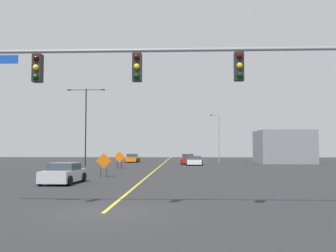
# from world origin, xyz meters

# --- Properties ---
(ground) EXTENTS (152.80, 152.80, 0.00)m
(ground) POSITION_xyz_m (0.00, 0.00, 0.00)
(ground) COLOR #2D2D30
(road_centre_stripe) EXTENTS (0.16, 84.89, 0.01)m
(road_centre_stripe) POSITION_xyz_m (0.00, 42.45, 0.00)
(road_centre_stripe) COLOR yellow
(road_centre_stripe) RESTS_ON ground
(traffic_signal_assembly) EXTENTS (15.12, 0.44, 6.48)m
(traffic_signal_assembly) POSITION_xyz_m (3.11, -0.02, 5.01)
(traffic_signal_assembly) COLOR gray
(traffic_signal_assembly) RESTS_ON ground
(street_lamp_near_right) EXTENTS (4.81, 0.24, 9.88)m
(street_lamp_near_right) POSITION_xyz_m (-9.37, 32.59, 5.83)
(street_lamp_near_right) COLOR black
(street_lamp_near_right) RESTS_ON ground
(street_lamp_mid_right) EXTENTS (1.57, 0.24, 8.00)m
(street_lamp_mid_right) POSITION_xyz_m (8.91, 48.64, 4.39)
(street_lamp_mid_right) COLOR gray
(street_lamp_mid_right) RESTS_ON ground
(construction_sign_left_shoulder) EXTENTS (1.24, 0.08, 1.97)m
(construction_sign_left_shoulder) POSITION_xyz_m (-4.09, 27.11, 1.25)
(construction_sign_left_shoulder) COLOR orange
(construction_sign_left_shoulder) RESTS_ON ground
(construction_sign_median_far) EXTENTS (1.21, 0.29, 1.94)m
(construction_sign_median_far) POSITION_xyz_m (-3.41, 15.89, 1.23)
(construction_sign_median_far) COLOR orange
(construction_sign_median_far) RESTS_ON ground
(construction_sign_median_near) EXTENTS (1.13, 0.16, 1.72)m
(construction_sign_median_near) POSITION_xyz_m (-4.74, 30.83, 1.06)
(construction_sign_median_near) COLOR orange
(construction_sign_median_near) RESTS_ON ground
(car_orange_distant) EXTENTS (2.05, 4.34, 1.36)m
(car_orange_distant) POSITION_xyz_m (-5.25, 46.00, 0.64)
(car_orange_distant) COLOR orange
(car_orange_distant) RESTS_ON ground
(car_silver_far) EXTENTS (2.23, 4.19, 1.37)m
(car_silver_far) POSITION_xyz_m (-5.04, 10.91, 0.65)
(car_silver_far) COLOR #B7BABF
(car_silver_far) RESTS_ON ground
(car_red_approaching) EXTENTS (2.05, 4.60, 1.47)m
(car_red_approaching) POSITION_xyz_m (3.66, 39.81, 0.67)
(car_red_approaching) COLOR red
(car_red_approaching) RESTS_ON ground
(car_white_passing) EXTENTS (2.27, 4.48, 1.25)m
(car_white_passing) POSITION_xyz_m (4.50, 36.68, 0.60)
(car_white_passing) COLOR white
(car_white_passing) RESTS_ON ground
(roadside_building_east) EXTENTS (7.84, 7.64, 4.94)m
(roadside_building_east) POSITION_xyz_m (18.20, 43.01, 2.47)
(roadside_building_east) COLOR gray
(roadside_building_east) RESTS_ON ground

